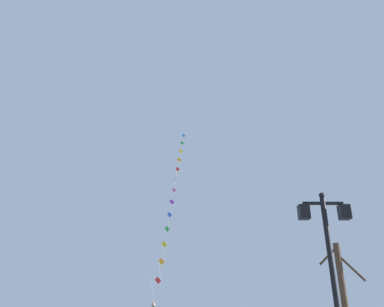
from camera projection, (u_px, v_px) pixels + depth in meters
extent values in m
cylinder|color=black|center=(334.00, 283.00, 9.33)|extent=(0.14, 0.14, 4.46)
sphere|color=black|center=(322.00, 195.00, 10.20)|extent=(0.16, 0.16, 0.16)
cube|color=black|center=(323.00, 203.00, 10.12)|extent=(1.12, 0.08, 0.08)
cube|color=black|center=(304.00, 212.00, 10.02)|extent=(0.28, 0.28, 0.40)
cube|color=beige|center=(304.00, 212.00, 10.02)|extent=(0.19, 0.19, 0.30)
cube|color=black|center=(344.00, 212.00, 10.03)|extent=(0.28, 0.28, 0.40)
cube|color=beige|center=(344.00, 212.00, 10.03)|extent=(0.19, 0.19, 0.30)
cylinder|color=silver|center=(154.00, 304.00, 22.60)|extent=(0.29, 2.00, 2.89)
cylinder|color=silver|center=(160.00, 271.00, 24.72)|extent=(0.14, 0.91, 1.30)
cylinder|color=silver|center=(163.00, 253.00, 26.03)|extent=(0.14, 0.91, 1.30)
cylinder|color=silver|center=(166.00, 236.00, 27.34)|extent=(0.14, 0.91, 1.30)
cylinder|color=silver|center=(168.00, 222.00, 28.65)|extent=(0.14, 0.91, 1.30)
cylinder|color=silver|center=(171.00, 208.00, 29.95)|extent=(0.14, 0.91, 1.30)
cylinder|color=silver|center=(173.00, 196.00, 31.26)|extent=(0.14, 0.91, 1.30)
cylinder|color=silver|center=(175.00, 184.00, 32.57)|extent=(0.14, 0.91, 1.30)
cylinder|color=silver|center=(177.00, 174.00, 33.88)|extent=(0.14, 0.91, 1.30)
cylinder|color=silver|center=(178.00, 164.00, 35.19)|extent=(0.14, 0.91, 1.30)
cylinder|color=silver|center=(180.00, 155.00, 36.50)|extent=(0.14, 0.91, 1.30)
cylinder|color=silver|center=(181.00, 147.00, 37.81)|extent=(0.14, 0.91, 1.30)
cylinder|color=silver|center=(183.00, 139.00, 39.12)|extent=(0.14, 0.91, 1.30)
cube|color=red|center=(158.00, 280.00, 24.06)|extent=(0.45, 0.17, 0.47)
cylinder|color=red|center=(158.00, 286.00, 23.93)|extent=(0.03, 0.05, 0.32)
cube|color=orange|center=(161.00, 261.00, 25.37)|extent=(0.47, 0.03, 0.47)
cylinder|color=orange|center=(161.00, 267.00, 25.24)|extent=(0.02, 0.06, 0.32)
cube|color=yellow|center=(164.00, 244.00, 26.68)|extent=(0.47, 0.03, 0.47)
cylinder|color=yellow|center=(164.00, 249.00, 26.55)|extent=(0.02, 0.02, 0.33)
cube|color=green|center=(167.00, 229.00, 27.99)|extent=(0.45, 0.16, 0.47)
cylinder|color=green|center=(167.00, 233.00, 27.87)|extent=(0.03, 0.05, 0.25)
cube|color=blue|center=(169.00, 215.00, 29.30)|extent=(0.45, 0.16, 0.47)
cylinder|color=blue|center=(169.00, 219.00, 29.17)|extent=(0.03, 0.04, 0.32)
cube|color=purple|center=(172.00, 202.00, 30.61)|extent=(0.47, 0.06, 0.47)
cylinder|color=purple|center=(172.00, 206.00, 30.47)|extent=(0.02, 0.06, 0.36)
cube|color=pink|center=(174.00, 190.00, 31.92)|extent=(0.47, 0.05, 0.47)
cylinder|color=pink|center=(174.00, 194.00, 31.80)|extent=(0.02, 0.04, 0.27)
cube|color=white|center=(176.00, 179.00, 33.23)|extent=(0.46, 0.14, 0.47)
cylinder|color=white|center=(176.00, 182.00, 33.11)|extent=(0.02, 0.03, 0.25)
cube|color=red|center=(177.00, 169.00, 34.54)|extent=(0.45, 0.18, 0.47)
cylinder|color=red|center=(177.00, 173.00, 34.40)|extent=(0.03, 0.05, 0.35)
cube|color=orange|center=(179.00, 160.00, 35.85)|extent=(0.47, 0.03, 0.47)
cylinder|color=orange|center=(179.00, 163.00, 35.72)|extent=(0.02, 0.03, 0.30)
cube|color=yellow|center=(181.00, 151.00, 37.16)|extent=(0.47, 0.03, 0.47)
cylinder|color=yellow|center=(181.00, 154.00, 37.02)|extent=(0.02, 0.06, 0.36)
cube|color=green|center=(182.00, 143.00, 38.47)|extent=(0.46, 0.11, 0.47)
cylinder|color=green|center=(182.00, 146.00, 38.35)|extent=(0.03, 0.05, 0.25)
cube|color=blue|center=(183.00, 135.00, 39.78)|extent=(0.47, 0.05, 0.47)
cylinder|color=blue|center=(183.00, 138.00, 39.64)|extent=(0.02, 0.03, 0.35)
sphere|color=tan|center=(153.00, 305.00, 20.86)|extent=(0.22, 0.22, 0.22)
cylinder|color=#4C3826|center=(343.00, 292.00, 16.33)|extent=(0.29, 0.29, 4.32)
cylinder|color=#4C3826|center=(341.00, 276.00, 16.97)|extent=(0.49, 0.89, 0.74)
cylinder|color=#4C3826|center=(351.00, 267.00, 16.57)|extent=(1.07, 0.46, 1.25)
cylinder|color=#4C3826|center=(328.00, 256.00, 17.12)|extent=(0.84, 0.56, 0.83)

